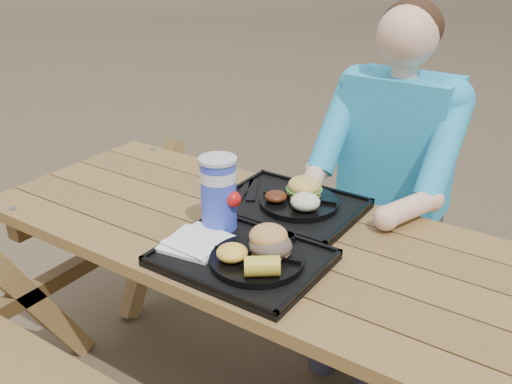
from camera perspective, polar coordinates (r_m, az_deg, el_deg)
The scene contains 17 objects.
picnic_table at distance 1.98m, azimuth 0.00°, elevation -13.37°, with size 1.80×1.49×0.75m, color #999999, non-canonical shape.
tray_near at distance 1.60m, azimuth -1.43°, elevation -6.74°, with size 0.45×0.35×0.02m, color black.
tray_far at distance 1.89m, azimuth 3.39°, elevation -1.49°, with size 0.45×0.35×0.02m, color black.
plate_near at distance 1.56m, azimuth 0.11°, elevation -6.80°, with size 0.26×0.26×0.02m, color black.
plate_far at distance 1.88m, azimuth 4.35°, elevation -1.06°, with size 0.26×0.26×0.02m, color black.
napkin_stack at distance 1.66m, azimuth -6.16°, elevation -4.99°, with size 0.17×0.17×0.02m, color white.
soda_cup at distance 1.70m, azimuth -3.76°, elevation -0.28°, with size 0.11×0.11×0.22m, color #1C33D7.
condiment_bbq at distance 1.67m, azimuth 1.11°, elevation -4.20°, with size 0.06×0.06×0.03m, color #331105.
condiment_mustard at distance 1.65m, azimuth 3.11°, elevation -4.74°, with size 0.05×0.05×0.03m, color orange.
sandwich at distance 1.55m, azimuth 1.47°, elevation -4.22°, with size 0.11×0.11×0.12m, color #CD8C48, non-canonical shape.
mac_cheese at distance 1.54m, azimuth -2.42°, elevation -6.07°, with size 0.09×0.09×0.04m, color yellow.
corn_cob at distance 1.47m, azimuth 0.60°, elevation -7.42°, with size 0.09×0.09×0.05m, color gold, non-canonical shape.
cutlery_far at distance 1.98m, azimuth -0.37°, elevation 0.21°, with size 0.03×0.18×0.01m, color black.
burger at distance 1.89m, azimuth 4.86°, elevation 1.04°, with size 0.11×0.11×0.10m, color #E7B451, non-canonical shape.
baked_beans at distance 1.86m, azimuth 1.99°, elevation -0.44°, with size 0.07×0.07×0.03m, color #532510.
potato_salad at distance 1.80m, azimuth 4.95°, elevation -0.97°, with size 0.09×0.09×0.05m, color silver.
diner at distance 2.25m, azimuth 13.26°, elevation -1.00°, with size 0.48×0.84×1.28m, color teal, non-canonical shape.
Camera 1 is at (0.87, -1.29, 1.60)m, focal length 40.00 mm.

